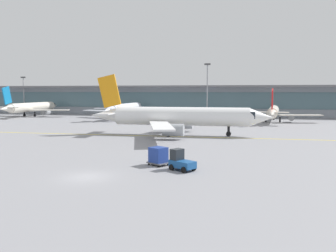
{
  "coord_description": "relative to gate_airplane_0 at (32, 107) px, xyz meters",
  "views": [
    {
      "loc": [
        14.83,
        -29.65,
        7.96
      ],
      "look_at": [
        3.31,
        18.73,
        3.0
      ],
      "focal_mm": 38.01,
      "sensor_mm": 36.0,
      "label": 1
    }
  ],
  "objects": [
    {
      "name": "ground_plane",
      "position": [
        52.08,
        -68.15,
        -2.77
      ],
      "size": [
        400.0,
        400.0,
        0.0
      ],
      "primitive_type": "plane",
      "color": "gray"
    },
    {
      "name": "gate_airplane_2",
      "position": [
        72.09,
        -3.09,
        -0.23
      ],
      "size": [
        23.77,
        25.65,
        8.49
      ],
      "rotation": [
        0.0,
        0.0,
        1.49
      ],
      "color": "silver",
      "rests_on": "ground_plane"
    },
    {
      "name": "gate_airplane_0",
      "position": [
        0.0,
        0.0,
        0.0
      ],
      "size": [
        25.96,
        27.88,
        9.25
      ],
      "rotation": [
        0.0,
        0.0,
        1.54
      ],
      "color": "silver",
      "rests_on": "ground_plane"
    },
    {
      "name": "taxiing_regional_jet",
      "position": [
        54.2,
        -35.82,
        0.52
      ],
      "size": [
        33.11,
        30.78,
        10.97
      ],
      "rotation": [
        0.0,
        0.0,
        0.04
      ],
      "color": "white",
      "rests_on": "ground_plane"
    },
    {
      "name": "apron_light_mast_0",
      "position": [
        -11.0,
        11.67,
        4.31
      ],
      "size": [
        1.8,
        0.36,
        12.81
      ],
      "color": "gray",
      "rests_on": "ground_plane"
    },
    {
      "name": "terminal_concourse",
      "position": [
        52.08,
        18.07,
        2.15
      ],
      "size": [
        188.21,
        11.0,
        9.6
      ],
      "color": "#8C939E",
      "rests_on": "ground_plane"
    },
    {
      "name": "taxiway_centreline_stripe",
      "position": [
        54.62,
        -37.8,
        -2.77
      ],
      "size": [
        109.91,
        5.23,
        0.01
      ],
      "primitive_type": "cube",
      "rotation": [
        0.0,
        0.0,
        0.04
      ],
      "color": "yellow",
      "rests_on": "ground_plane"
    },
    {
      "name": "gate_airplane_1",
      "position": [
        30.99,
        -0.63,
        0.01
      ],
      "size": [
        26.1,
        28.03,
        9.3
      ],
      "rotation": [
        0.0,
        0.0,
        1.54
      ],
      "color": "silver",
      "rests_on": "ground_plane"
    },
    {
      "name": "cargo_dolly_lead",
      "position": [
        57.23,
        -61.61,
        -1.72
      ],
      "size": [
        2.63,
        2.47,
        1.94
      ],
      "rotation": [
        0.0,
        0.0,
        -0.56
      ],
      "color": "#595B60",
      "rests_on": "ground_plane"
    },
    {
      "name": "apron_light_mast_1",
      "position": [
        53.62,
        8.57,
        5.94
      ],
      "size": [
        1.8,
        0.36,
        16.02
      ],
      "color": "gray",
      "rests_on": "ground_plane"
    },
    {
      "name": "baggage_tug",
      "position": [
        60.04,
        -63.36,
        -1.88
      ],
      "size": [
        2.95,
        2.59,
        2.1
      ],
      "rotation": [
        0.0,
        0.0,
        -0.56
      ],
      "color": "#194C8C",
      "rests_on": "ground_plane"
    }
  ]
}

